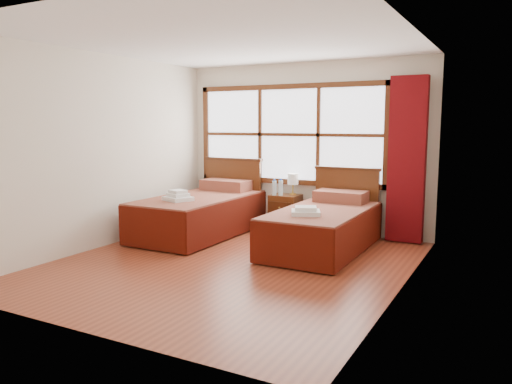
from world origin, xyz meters
The scene contains 15 objects.
floor centered at (0.00, 0.00, 0.00)m, with size 4.50×4.50×0.00m, color brown.
ceiling centered at (0.00, 0.00, 2.60)m, with size 4.50×4.50×0.00m, color white.
wall_back centered at (0.00, 2.25, 1.30)m, with size 4.00×4.00×0.00m, color silver.
wall_left centered at (-2.00, 0.00, 1.30)m, with size 4.50×4.50×0.00m, color silver.
wall_right centered at (2.00, 0.00, 1.30)m, with size 4.50×4.50×0.00m, color silver.
window centered at (-0.25, 2.21, 1.50)m, with size 3.16×0.06×1.56m.
curtain centered at (1.60, 2.11, 1.17)m, with size 0.50×0.16×2.30m, color maroon.
bed_left centered at (-1.23, 1.20, 0.34)m, with size 1.14×2.20×1.11m.
bed_right centered at (0.74, 1.20, 0.31)m, with size 1.06×2.08×1.03m.
nightstand centered at (-0.20, 1.99, 0.29)m, with size 0.43×0.43×0.57m.
towels_left centered at (-1.25, 0.65, 0.65)m, with size 0.45×0.42×0.15m.
towels_right centered at (0.68, 0.67, 0.60)m, with size 0.44×0.42×0.10m.
lamp centered at (-0.12, 2.09, 0.81)m, with size 0.17×0.17×0.33m.
bottle_near centered at (-0.34, 1.88, 0.69)m, with size 0.07×0.07×0.25m.
bottle_far centered at (-0.24, 1.90, 0.69)m, with size 0.07×0.07×0.26m.
Camera 1 is at (3.00, -4.98, 1.67)m, focal length 35.00 mm.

